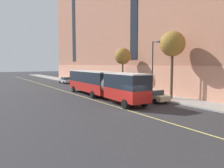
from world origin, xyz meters
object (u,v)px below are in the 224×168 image
Objects in this scene: parked_car_champagne_0 at (152,95)px; parked_car_silver_1 at (118,89)px; parked_car_silver_2 at (65,80)px; street_tree_far_uptown at (123,56)px; city_bus at (100,83)px; parked_car_champagne_6 at (97,86)px; street_tree_mid_block at (172,44)px; parked_car_black_3 at (77,82)px; street_lamp at (154,64)px.

parked_car_champagne_0 and parked_car_silver_1 have the same top height.
parked_car_silver_2 is 20.86m from street_tree_far_uptown.
city_bus reaches higher than parked_car_silver_1.
parked_car_silver_2 is at bearing 81.09° from city_bus.
city_bus is 4.08× the size of parked_car_champagne_6.
street_tree_far_uptown is at bearing 90.00° from street_tree_mid_block.
street_tree_far_uptown reaches higher than parked_car_champagne_0.
street_tree_far_uptown is (-0.00, 11.06, -1.15)m from street_tree_mid_block.
parked_car_champagne_0 is 0.53× the size of street_tree_mid_block.
parked_car_champagne_0 and parked_car_black_3 have the same top height.
parked_car_silver_1 is 6.79m from street_tree_far_uptown.
street_lamp is at bearing -82.11° from parked_car_champagne_6.
street_tree_mid_block is (2.98, -14.68, 6.32)m from parked_car_champagne_6.
parked_car_champagne_6 is 6.98m from street_tree_far_uptown.
parked_car_silver_2 is at bearing 90.72° from parked_car_black_3.
parked_car_champagne_0 is 1.02× the size of parked_car_silver_1.
city_bus reaches higher than parked_car_champagne_6.
city_bus is 4.51× the size of parked_car_black_3.
street_tree_mid_block reaches higher than parked_car_silver_1.
street_tree_mid_block is 3.41m from street_lamp.
parked_car_silver_1 is 1.06× the size of parked_car_black_3.
street_lamp reaches higher than parked_car_champagne_0.
parked_car_black_3 is 9.25m from parked_car_champagne_6.
parked_car_champagne_6 is 13.32m from street_lamp.
parked_car_black_3 is at bearing 89.72° from parked_car_silver_1.
parked_car_champagne_6 is at bearing 129.43° from street_tree_far_uptown.
parked_car_silver_2 is (3.85, 24.56, -1.31)m from city_bus.
street_tree_mid_block is 1.19× the size of street_tree_far_uptown.
city_bus is at bearing -98.91° from parked_car_silver_2.
street_tree_far_uptown is at bearing -50.57° from parked_car_champagne_6.
city_bus is at bearing -115.55° from parked_car_champagne_6.
parked_car_black_3 is 0.91× the size of parked_car_champagne_6.
city_bus is 7.64m from street_lamp.
street_lamp reaches higher than street_tree_far_uptown.
parked_car_silver_2 is (0.07, 30.85, -0.00)m from parked_car_champagne_0.
city_bus is 4.35× the size of parked_car_silver_2.
parked_car_black_3 is 0.49× the size of street_tree_mid_block.
street_lamp reaches higher than parked_car_black_3.
parked_car_champagne_6 is 0.65× the size of street_tree_far_uptown.
street_tree_far_uptown reaches higher than parked_car_silver_1.
street_tree_mid_block is 1.16× the size of street_lamp.
parked_car_silver_1 is at bearing 111.08° from street_tree_mid_block.
street_tree_far_uptown is at bearing 33.56° from city_bus.
street_tree_mid_block is (3.04, -7.89, 6.32)m from parked_car_silver_1.
parked_car_champagne_0 is 7.05m from street_tree_mid_block.
street_tree_mid_block is (3.05, -31.04, 6.32)m from parked_car_silver_2.
parked_car_champagne_0 is 0.62× the size of street_lamp.
street_tree_far_uptown reaches higher than parked_car_silver_2.
parked_car_silver_1 and parked_car_champagne_6 have the same top height.
parked_car_champagne_6 is (0.07, -16.36, 0.00)m from parked_car_silver_2.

